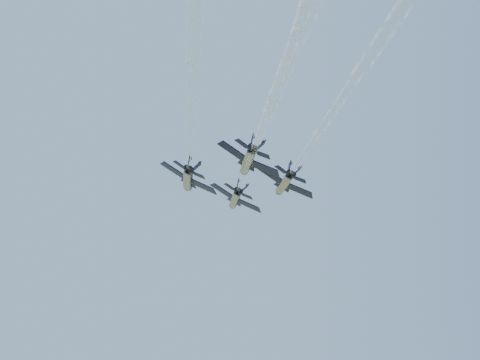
{
  "coord_description": "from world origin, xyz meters",
  "views": [
    {
      "loc": [
        3.51,
        -112.95,
        62.8
      ],
      "look_at": [
        0.94,
        -1.17,
        103.49
      ],
      "focal_mm": 40.0,
      "sensor_mm": 36.0,
      "label": 1
    }
  ],
  "objects_px": {
    "jet_right": "(284,184)",
    "jet_slot": "(248,161)",
    "jet_lead": "(235,199)",
    "jet_left": "(188,180)"
  },
  "relations": [
    {
      "from": "jet_left",
      "to": "jet_right",
      "type": "distance_m",
      "value": 21.18
    },
    {
      "from": "jet_right",
      "to": "jet_slot",
      "type": "xyz_separation_m",
      "value": [
        -7.92,
        -13.53,
        0.0
      ]
    },
    {
      "from": "jet_left",
      "to": "jet_right",
      "type": "relative_size",
      "value": 1.0
    },
    {
      "from": "jet_slot",
      "to": "jet_lead",
      "type": "bearing_deg",
      "value": 89.55
    },
    {
      "from": "jet_right",
      "to": "jet_slot",
      "type": "bearing_deg",
      "value": -128.52
    },
    {
      "from": "jet_lead",
      "to": "jet_left",
      "type": "distance_m",
      "value": 16.98
    },
    {
      "from": "jet_left",
      "to": "jet_slot",
      "type": "bearing_deg",
      "value": -46.66
    },
    {
      "from": "jet_right",
      "to": "jet_slot",
      "type": "height_order",
      "value": "same"
    },
    {
      "from": "jet_lead",
      "to": "jet_left",
      "type": "bearing_deg",
      "value": -133.14
    },
    {
      "from": "jet_left",
      "to": "jet_right",
      "type": "xyz_separation_m",
      "value": [
        20.94,
        3.18,
        0.0
      ]
    }
  ]
}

